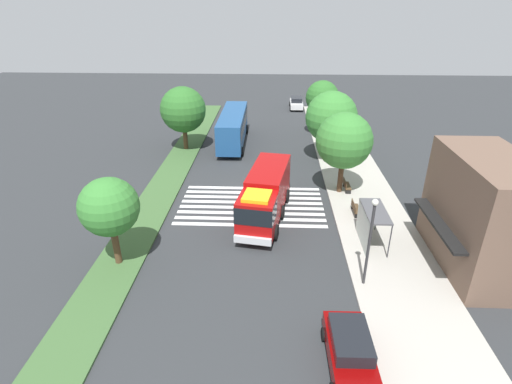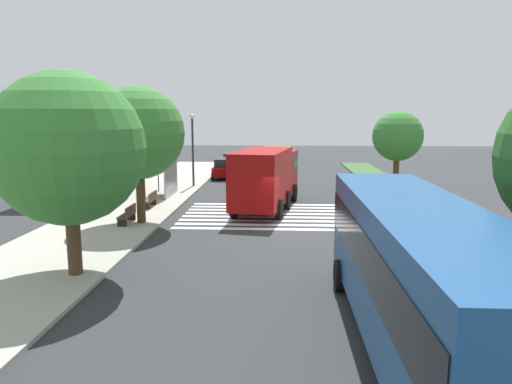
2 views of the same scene
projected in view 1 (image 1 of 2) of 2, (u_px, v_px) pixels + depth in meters
ground_plane at (253, 191)px, 34.08m from camera, size 120.00×120.00×0.00m
sidewalk at (360, 193)px, 33.71m from camera, size 60.00×5.62×0.14m
median_strip at (163, 189)px, 34.34m from camera, size 60.00×3.00×0.14m
crosswalk at (252, 205)px, 31.83m from camera, size 6.75×11.45×0.01m
fire_truck at (265, 195)px, 28.93m from camera, size 9.31×3.94×3.58m
parked_car_west at (296, 103)px, 59.83m from camera, size 4.68×2.07×1.67m
parked_car_mid at (350, 351)px, 17.50m from camera, size 4.64×2.13×1.73m
transit_bus at (233, 126)px, 44.57m from camera, size 11.40×2.86×3.56m
bus_stop_shelter at (369, 220)px, 25.93m from camera, size 3.50×1.40×2.46m
bench_near_shelter at (355, 208)px, 30.09m from camera, size 1.60×0.50×0.90m
bench_west_of_shelter at (346, 185)px, 33.82m from camera, size 1.60×0.50×0.90m
street_lamp at (370, 235)px, 21.44m from camera, size 0.36×0.36×5.42m
storefront_building at (482, 214)px, 23.28m from camera, size 8.12×4.86×7.00m
sidewalk_tree_far_west at (322, 97)px, 46.35m from camera, size 3.88×3.88×6.38m
sidewalk_tree_west at (331, 117)px, 38.95m from camera, size 5.10×5.10×6.87m
sidewalk_tree_center at (344, 141)px, 31.86m from camera, size 4.58×4.58×6.80m
median_tree_far_west at (183, 110)px, 41.69m from camera, size 4.79×4.79×6.70m
median_tree_west at (109, 207)px, 23.01m from camera, size 3.52×3.52×5.64m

